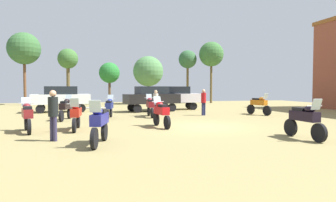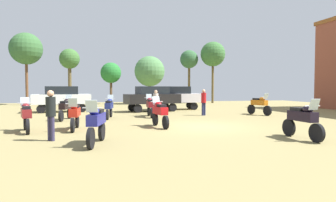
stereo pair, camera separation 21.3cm
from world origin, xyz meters
TOP-DOWN VIEW (x-y plane):
  - ground_plane at (0.00, 0.00)m, footprint 44.00×52.00m
  - motorcycle_1 at (-6.73, 4.52)m, footprint 0.70×2.27m
  - motorcycle_3 at (-4.22, 4.89)m, footprint 0.68×2.23m
  - motorcycle_4 at (-1.94, 0.23)m, footprint 0.66×2.07m
  - motorcycle_5 at (-5.83, 0.08)m, footprint 0.62×2.21m
  - motorcycle_6 at (-4.83, -3.62)m, footprint 0.73×2.19m
  - motorcycle_7 at (-1.61, 5.23)m, footprint 0.62×2.09m
  - motorcycle_8 at (-7.79, -0.09)m, footprint 0.80×2.05m
  - motorcycle_9 at (2.50, -4.20)m, footprint 0.62×2.15m
  - motorcycle_10 at (6.06, 5.04)m, footprint 0.81×2.12m
  - car_1 at (-0.72, 9.67)m, footprint 4.58×2.65m
  - car_2 at (-7.71, 10.63)m, footprint 4.51×2.38m
  - car_3 at (1.58, 11.21)m, footprint 4.37×1.99m
  - person_1 at (-1.07, 6.16)m, footprint 0.36×0.36m
  - person_2 at (-6.41, -2.54)m, footprint 0.48×0.48m
  - person_3 at (2.12, 5.47)m, footprint 0.44×0.44m
  - tree_1 at (-3.61, 21.50)m, footprint 2.39×2.39m
  - tree_2 at (-12.74, 21.63)m, footprint 3.48×3.48m
  - tree_4 at (-8.14, 21.03)m, footprint 2.21×2.21m
  - tree_5 at (0.81, 20.65)m, footprint 3.53×3.53m
  - tree_6 at (6.05, 22.08)m, footprint 2.27×2.27m
  - tree_7 at (8.83, 21.12)m, footprint 3.05×3.05m

SIDE VIEW (x-z plane):
  - ground_plane at x=0.00m, z-range 0.00..0.02m
  - motorcycle_4 at x=-1.94m, z-range 0.00..1.46m
  - motorcycle_3 at x=-4.22m, z-range 0.01..1.46m
  - motorcycle_5 at x=-5.83m, z-range 0.01..1.46m
  - motorcycle_8 at x=-7.79m, z-range 0.00..1.47m
  - motorcycle_7 at x=-1.61m, z-range 0.00..1.48m
  - motorcycle_1 at x=-6.73m, z-range 0.01..1.49m
  - motorcycle_9 at x=2.50m, z-range 0.00..1.50m
  - motorcycle_6 at x=-4.83m, z-range 0.01..1.51m
  - motorcycle_10 at x=6.06m, z-range 0.00..1.52m
  - person_1 at x=-1.07m, z-range 0.17..1.90m
  - person_3 at x=2.12m, z-range 0.17..1.95m
  - person_2 at x=-6.41m, z-range 0.18..1.97m
  - car_1 at x=-0.72m, z-range 0.19..2.19m
  - car_2 at x=-7.71m, z-range 0.19..2.19m
  - car_3 at x=1.58m, z-range 0.19..2.19m
  - tree_1 at x=-3.61m, z-range 1.21..6.04m
  - tree_5 at x=0.81m, z-range 1.03..6.62m
  - tree_4 at x=-8.14m, z-range 1.87..8.10m
  - tree_6 at x=6.05m, z-range 2.08..8.69m
  - tree_7 at x=8.83m, z-range 2.24..9.84m
  - tree_2 at x=-12.74m, z-range 2.21..10.13m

